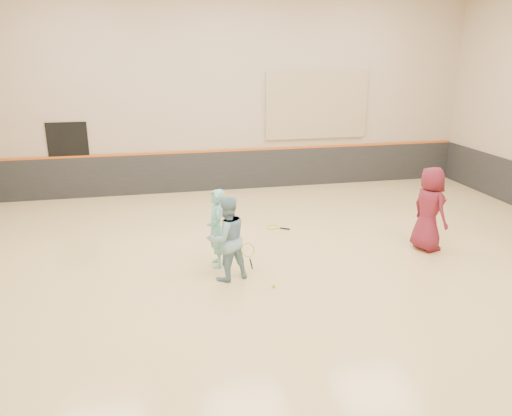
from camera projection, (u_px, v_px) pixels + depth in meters
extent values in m
cube|color=#D9B26F|center=(275.00, 273.00, 9.85)|extent=(15.00, 12.00, 0.20)
cube|color=#C4AA8F|center=(225.00, 90.00, 14.51)|extent=(15.00, 0.02, 6.00)
cube|color=#C4AA8F|center=(504.00, 225.00, 3.31)|extent=(15.00, 0.02, 6.00)
cube|color=#232326|center=(227.00, 171.00, 15.20)|extent=(14.90, 0.04, 1.20)
cube|color=#D85914|center=(227.00, 151.00, 15.00)|extent=(14.90, 0.03, 0.06)
cube|color=tan|center=(317.00, 105.00, 15.17)|extent=(3.20, 0.08, 2.00)
cube|color=black|center=(70.00, 161.00, 14.14)|extent=(1.10, 0.05, 2.20)
imported|color=#72C5BF|center=(216.00, 228.00, 9.73)|extent=(0.38, 0.57, 1.57)
imported|color=#7BA6BF|center=(227.00, 238.00, 9.16)|extent=(0.93, 0.82, 1.61)
imported|color=maroon|center=(429.00, 209.00, 10.52)|extent=(0.75, 0.99, 1.81)
sphere|color=yellow|center=(274.00, 286.00, 9.03)|extent=(0.07, 0.07, 0.07)
sphere|color=#CEDF33|center=(445.00, 199.00, 10.36)|extent=(0.07, 0.07, 0.07)
sphere|color=yellow|center=(216.00, 221.00, 12.45)|extent=(0.07, 0.07, 0.07)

